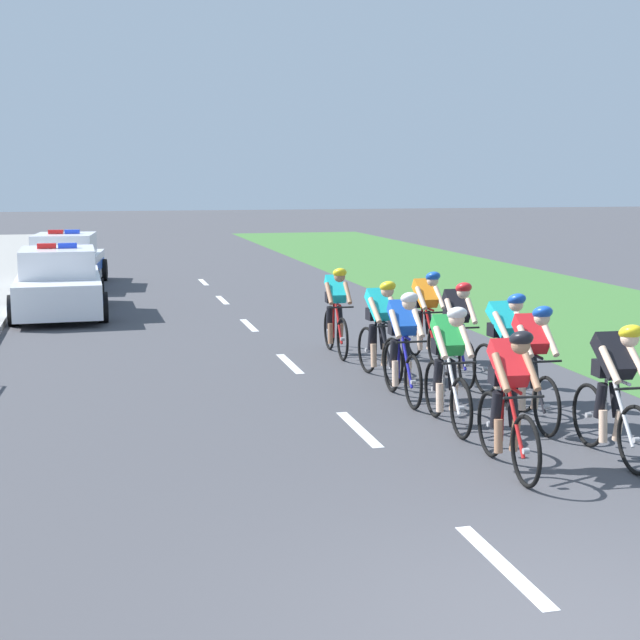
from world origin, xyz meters
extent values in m
cube|color=#3D7033|center=(7.71, 14.00, 0.00)|extent=(7.00, 60.00, 0.01)
cube|color=white|center=(0.00, 1.27, 0.00)|extent=(0.14, 1.60, 0.01)
cube|color=white|center=(0.00, 5.27, 0.00)|extent=(0.14, 1.60, 0.01)
cube|color=white|center=(0.00, 9.27, 0.00)|extent=(0.14, 1.60, 0.01)
cube|color=white|center=(0.00, 13.27, 0.00)|extent=(0.14, 1.60, 0.01)
cube|color=white|center=(0.00, 17.27, 0.00)|extent=(0.14, 1.60, 0.01)
cube|color=white|center=(0.00, 21.27, 0.00)|extent=(0.14, 1.60, 0.01)
torus|color=black|center=(1.01, 2.90, 0.36)|extent=(0.10, 0.73, 0.72)
cylinder|color=#99999E|center=(1.01, 2.90, 0.36)|extent=(0.06, 0.06, 0.06)
torus|color=black|center=(1.08, 3.89, 0.36)|extent=(0.10, 0.73, 0.72)
cylinder|color=#99999E|center=(1.08, 3.89, 0.36)|extent=(0.06, 0.06, 0.06)
cylinder|color=#B21919|center=(1.04, 3.35, 0.90)|extent=(0.08, 0.55, 0.04)
cylinder|color=#B21919|center=(1.03, 3.17, 0.58)|extent=(0.08, 0.48, 0.63)
cylinder|color=#B21919|center=(1.05, 3.54, 0.60)|extent=(0.04, 0.04, 0.65)
cylinder|color=black|center=(1.01, 3.00, 0.88)|extent=(0.42, 0.06, 0.03)
cube|color=black|center=(1.05, 3.54, 0.94)|extent=(0.12, 0.23, 0.05)
cube|color=red|center=(1.04, 3.42, 1.14)|extent=(0.32, 0.57, 0.45)
cube|color=black|center=(1.05, 3.53, 0.98)|extent=(0.29, 0.22, 0.18)
cylinder|color=black|center=(1.14, 3.48, 0.64)|extent=(0.13, 0.23, 0.40)
cylinder|color=#9E7051|center=(1.13, 3.40, 0.37)|extent=(0.10, 0.16, 0.36)
cylinder|color=black|center=(0.96, 3.49, 0.64)|extent=(0.12, 0.18, 0.40)
cylinder|color=#9E7051|center=(0.95, 3.41, 0.37)|extent=(0.10, 0.13, 0.36)
cylinder|color=#9E7051|center=(1.19, 3.19, 1.09)|extent=(0.11, 0.41, 0.35)
cylinder|color=#9E7051|center=(0.87, 3.22, 1.09)|extent=(0.11, 0.41, 0.35)
sphere|color=#9E7051|center=(1.02, 3.12, 1.38)|extent=(0.19, 0.19, 0.19)
ellipsoid|color=black|center=(1.02, 3.11, 1.45)|extent=(0.25, 0.33, 0.24)
torus|color=black|center=(2.27, 2.97, 0.36)|extent=(0.08, 0.73, 0.72)
cylinder|color=#99999E|center=(2.27, 2.97, 0.36)|extent=(0.06, 0.06, 0.06)
torus|color=black|center=(2.32, 3.97, 0.36)|extent=(0.08, 0.73, 0.72)
cylinder|color=#99999E|center=(2.32, 3.97, 0.36)|extent=(0.06, 0.06, 0.06)
cylinder|color=silver|center=(2.29, 3.42, 0.90)|extent=(0.06, 0.55, 0.04)
cylinder|color=silver|center=(2.29, 3.25, 0.58)|extent=(0.06, 0.48, 0.63)
cylinder|color=silver|center=(2.30, 3.62, 0.60)|extent=(0.04, 0.04, 0.65)
cylinder|color=black|center=(2.28, 3.07, 0.88)|extent=(0.42, 0.05, 0.03)
cube|color=black|center=(2.30, 3.62, 0.94)|extent=(0.11, 0.22, 0.05)
cube|color=black|center=(2.30, 3.49, 1.14)|extent=(0.30, 0.55, 0.47)
cube|color=black|center=(2.30, 3.61, 0.98)|extent=(0.29, 0.21, 0.18)
cylinder|color=black|center=(2.39, 3.56, 0.64)|extent=(0.12, 0.23, 0.40)
cylinder|color=beige|center=(2.39, 3.48, 0.37)|extent=(0.10, 0.16, 0.36)
cylinder|color=black|center=(2.21, 3.56, 0.64)|extent=(0.12, 0.17, 0.40)
cylinder|color=beige|center=(2.21, 3.48, 0.37)|extent=(0.10, 0.13, 0.36)
cylinder|color=beige|center=(2.45, 3.27, 1.09)|extent=(0.09, 0.40, 0.35)
cylinder|color=beige|center=(2.13, 3.29, 1.09)|extent=(0.09, 0.40, 0.35)
sphere|color=beige|center=(2.28, 3.20, 1.38)|extent=(0.19, 0.19, 0.19)
ellipsoid|color=yellow|center=(2.28, 3.19, 1.45)|extent=(0.24, 0.32, 0.24)
torus|color=black|center=(1.04, 4.60, 0.36)|extent=(0.08, 0.73, 0.72)
cylinder|color=#99999E|center=(1.04, 4.60, 0.36)|extent=(0.06, 0.06, 0.06)
torus|color=black|center=(1.09, 5.59, 0.36)|extent=(0.08, 0.73, 0.72)
cylinder|color=#99999E|center=(1.09, 5.59, 0.36)|extent=(0.06, 0.06, 0.06)
cylinder|color=white|center=(1.06, 5.05, 0.90)|extent=(0.06, 0.55, 0.04)
cylinder|color=white|center=(1.05, 4.87, 0.58)|extent=(0.06, 0.48, 0.63)
cylinder|color=white|center=(1.07, 5.25, 0.60)|extent=(0.04, 0.04, 0.65)
cylinder|color=black|center=(1.04, 4.70, 0.88)|extent=(0.42, 0.05, 0.03)
cube|color=black|center=(1.07, 5.25, 0.94)|extent=(0.11, 0.22, 0.05)
cube|color=green|center=(1.07, 5.12, 1.14)|extent=(0.31, 0.56, 0.45)
cube|color=black|center=(1.07, 5.24, 0.98)|extent=(0.29, 0.21, 0.18)
cylinder|color=black|center=(1.16, 5.18, 0.64)|extent=(0.12, 0.23, 0.40)
cylinder|color=beige|center=(1.15, 5.10, 0.37)|extent=(0.10, 0.16, 0.36)
cylinder|color=black|center=(0.98, 5.19, 0.64)|extent=(0.12, 0.17, 0.40)
cylinder|color=beige|center=(0.97, 5.11, 0.37)|extent=(0.10, 0.13, 0.36)
cylinder|color=beige|center=(1.21, 4.90, 1.09)|extent=(0.10, 0.40, 0.35)
cylinder|color=beige|center=(0.89, 4.91, 1.09)|extent=(0.10, 0.40, 0.35)
sphere|color=beige|center=(1.05, 4.82, 1.38)|extent=(0.19, 0.19, 0.19)
ellipsoid|color=white|center=(1.05, 4.81, 1.45)|extent=(0.25, 0.33, 0.24)
torus|color=black|center=(2.04, 4.43, 0.36)|extent=(0.08, 0.73, 0.72)
cylinder|color=#99999E|center=(2.04, 4.43, 0.36)|extent=(0.06, 0.06, 0.06)
torus|color=black|center=(2.10, 5.43, 0.36)|extent=(0.08, 0.73, 0.72)
cylinder|color=#99999E|center=(2.10, 5.43, 0.36)|extent=(0.06, 0.06, 0.06)
cylinder|color=black|center=(2.07, 4.88, 0.90)|extent=(0.07, 0.55, 0.04)
cylinder|color=black|center=(2.06, 4.71, 0.58)|extent=(0.07, 0.48, 0.63)
cylinder|color=black|center=(2.08, 5.08, 0.60)|extent=(0.04, 0.04, 0.65)
cylinder|color=black|center=(2.05, 4.53, 0.88)|extent=(0.42, 0.05, 0.03)
cube|color=black|center=(2.08, 5.08, 0.94)|extent=(0.11, 0.23, 0.05)
cube|color=red|center=(2.07, 4.95, 1.14)|extent=(0.31, 0.56, 0.45)
cube|color=black|center=(2.08, 5.07, 0.98)|extent=(0.29, 0.22, 0.18)
cylinder|color=black|center=(2.17, 5.01, 0.64)|extent=(0.12, 0.23, 0.40)
cylinder|color=beige|center=(2.16, 4.93, 0.37)|extent=(0.10, 0.16, 0.36)
cylinder|color=black|center=(1.99, 5.02, 0.64)|extent=(0.12, 0.17, 0.40)
cylinder|color=beige|center=(1.98, 4.94, 0.37)|extent=(0.10, 0.13, 0.36)
cylinder|color=beige|center=(2.22, 4.73, 1.09)|extent=(0.10, 0.40, 0.35)
cylinder|color=beige|center=(1.90, 4.75, 1.09)|extent=(0.10, 0.40, 0.35)
sphere|color=beige|center=(2.06, 4.66, 1.38)|extent=(0.19, 0.19, 0.19)
ellipsoid|color=blue|center=(2.06, 4.65, 1.45)|extent=(0.25, 0.33, 0.24)
torus|color=black|center=(0.96, 6.02, 0.36)|extent=(0.07, 0.73, 0.72)
cylinder|color=#99999E|center=(0.96, 6.02, 0.36)|extent=(0.06, 0.06, 0.06)
torus|color=black|center=(0.99, 7.02, 0.36)|extent=(0.07, 0.73, 0.72)
cylinder|color=#99999E|center=(0.99, 7.02, 0.36)|extent=(0.06, 0.06, 0.06)
cylinder|color=#1E1E99|center=(0.98, 6.47, 0.90)|extent=(0.05, 0.55, 0.04)
cylinder|color=#1E1E99|center=(0.97, 6.29, 0.58)|extent=(0.06, 0.48, 0.63)
cylinder|color=#1E1E99|center=(0.98, 6.67, 0.60)|extent=(0.04, 0.04, 0.65)
cylinder|color=black|center=(0.96, 6.12, 0.88)|extent=(0.42, 0.04, 0.03)
cube|color=black|center=(0.98, 6.67, 0.94)|extent=(0.11, 0.22, 0.05)
cube|color=blue|center=(0.98, 6.54, 1.14)|extent=(0.30, 0.56, 0.45)
cube|color=black|center=(0.98, 6.66, 0.98)|extent=(0.29, 0.21, 0.18)
cylinder|color=black|center=(1.07, 6.61, 0.64)|extent=(0.12, 0.23, 0.40)
cylinder|color=beige|center=(1.07, 6.53, 0.37)|extent=(0.10, 0.16, 0.36)
cylinder|color=black|center=(0.89, 6.61, 0.64)|extent=(0.12, 0.17, 0.40)
cylinder|color=beige|center=(0.89, 6.53, 0.37)|extent=(0.09, 0.13, 0.36)
cylinder|color=beige|center=(1.13, 6.32, 1.09)|extent=(0.09, 0.40, 0.35)
cylinder|color=beige|center=(0.81, 6.33, 1.09)|extent=(0.09, 0.40, 0.35)
sphere|color=beige|center=(0.97, 6.24, 1.38)|extent=(0.19, 0.19, 0.19)
ellipsoid|color=white|center=(0.97, 6.23, 1.45)|extent=(0.24, 0.32, 0.24)
torus|color=black|center=(2.29, 5.55, 0.36)|extent=(0.09, 0.73, 0.72)
cylinder|color=#99999E|center=(2.29, 5.55, 0.36)|extent=(0.06, 0.06, 0.06)
torus|color=black|center=(2.22, 6.55, 0.36)|extent=(0.09, 0.73, 0.72)
cylinder|color=#99999E|center=(2.22, 6.55, 0.36)|extent=(0.06, 0.06, 0.06)
cylinder|color=#1E1E99|center=(2.26, 6.00, 0.90)|extent=(0.07, 0.55, 0.04)
cylinder|color=#1E1E99|center=(2.27, 5.83, 0.58)|extent=(0.07, 0.48, 0.63)
cylinder|color=#1E1E99|center=(2.25, 6.20, 0.60)|extent=(0.04, 0.04, 0.65)
cylinder|color=black|center=(2.28, 5.65, 0.88)|extent=(0.42, 0.06, 0.03)
cube|color=black|center=(2.25, 6.20, 0.94)|extent=(0.11, 0.23, 0.05)
cube|color=#19B2B7|center=(2.25, 6.08, 1.14)|extent=(0.32, 0.57, 0.45)
cube|color=black|center=(2.25, 6.19, 0.98)|extent=(0.29, 0.22, 0.18)
cylinder|color=black|center=(2.34, 6.15, 0.64)|extent=(0.13, 0.23, 0.40)
cylinder|color=beige|center=(2.35, 6.07, 0.37)|extent=(0.10, 0.16, 0.36)
cylinder|color=black|center=(2.16, 6.14, 0.64)|extent=(0.12, 0.18, 0.40)
cylinder|color=beige|center=(2.17, 6.06, 0.37)|extent=(0.10, 0.13, 0.36)
cylinder|color=beige|center=(2.43, 5.87, 1.09)|extent=(0.10, 0.41, 0.35)
cylinder|color=beige|center=(2.11, 5.85, 1.09)|extent=(0.10, 0.41, 0.35)
sphere|color=beige|center=(2.28, 5.78, 1.38)|extent=(0.19, 0.19, 0.19)
ellipsoid|color=blue|center=(2.28, 5.77, 1.45)|extent=(0.25, 0.33, 0.24)
torus|color=black|center=(1.11, 7.31, 0.36)|extent=(0.10, 0.73, 0.72)
cylinder|color=#99999E|center=(1.11, 7.31, 0.36)|extent=(0.06, 0.06, 0.06)
torus|color=black|center=(1.03, 8.31, 0.36)|extent=(0.10, 0.73, 0.72)
cylinder|color=#99999E|center=(1.03, 8.31, 0.36)|extent=(0.06, 0.06, 0.06)
cylinder|color=black|center=(1.08, 7.76, 0.90)|extent=(0.08, 0.55, 0.04)
cylinder|color=black|center=(1.09, 7.59, 0.58)|extent=(0.08, 0.48, 0.63)
cylinder|color=black|center=(1.06, 7.96, 0.60)|extent=(0.04, 0.04, 0.65)
cylinder|color=black|center=(1.10, 7.41, 0.88)|extent=(0.42, 0.06, 0.03)
cube|color=black|center=(1.06, 7.96, 0.94)|extent=(0.12, 0.23, 0.05)
cube|color=#19B2B7|center=(1.07, 7.84, 1.14)|extent=(0.32, 0.56, 0.46)
cube|color=black|center=(1.06, 7.95, 0.98)|extent=(0.30, 0.22, 0.18)
cylinder|color=black|center=(1.15, 7.91, 0.64)|extent=(0.13, 0.23, 0.40)
cylinder|color=tan|center=(1.16, 7.83, 0.37)|extent=(0.10, 0.16, 0.36)
cylinder|color=black|center=(0.97, 7.89, 0.64)|extent=(0.12, 0.18, 0.40)
cylinder|color=tan|center=(0.98, 7.82, 0.37)|extent=(0.10, 0.13, 0.36)
cylinder|color=tan|center=(1.25, 7.64, 1.09)|extent=(0.11, 0.41, 0.35)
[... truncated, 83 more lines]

